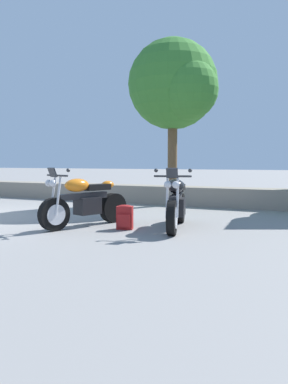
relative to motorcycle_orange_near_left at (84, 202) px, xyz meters
The scene contains 5 objects.
stone_wall 5.63m from the motorcycle_orange_near_left, 126.20° to the left, with size 36.00×0.80×0.55m, color gray.
motorcycle_orange_near_left is the anchor object (origin of this frame).
motorcycle_black_centre 1.81m from the motorcycle_orange_near_left, 17.55° to the left, with size 0.86×2.03×1.18m.
rider_backpack 0.91m from the motorcycle_orange_near_left, ahead, with size 0.34×0.31×0.47m.
leafy_tree_mid_left 5.20m from the motorcycle_orange_near_left, 85.47° to the left, with size 2.74×2.61×4.30m.
Camera 1 is at (7.56, -6.01, 1.27)m, focal length 35.56 mm.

